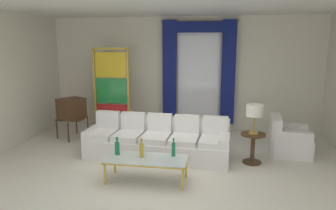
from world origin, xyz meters
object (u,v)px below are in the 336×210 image
object	(u,v)px
bottle_amber_squat	(117,147)
stained_glass_divider	(112,93)
peacock_figurine	(122,129)
table_lamp_brass	(255,112)
couch_white_long	(158,141)
round_side_table	(253,146)
bottle_blue_decanter	(173,149)
coffee_table	(146,160)
vintage_tv	(71,109)
armchair_white	(287,141)
bottle_crystal_tall	(142,149)

from	to	relation	value
bottle_amber_squat	stained_glass_divider	distance (m)	2.90
peacock_figurine	table_lamp_brass	size ratio (longest dim) A/B	1.05
couch_white_long	round_side_table	size ratio (longest dim) A/B	4.98
bottle_blue_decanter	stained_glass_divider	size ratio (longest dim) A/B	0.14
coffee_table	bottle_amber_squat	size ratio (longest dim) A/B	4.31
couch_white_long	table_lamp_brass	world-z (taller)	table_lamp_brass
bottle_amber_squat	table_lamp_brass	world-z (taller)	table_lamp_brass
vintage_tv	peacock_figurine	world-z (taller)	vintage_tv
couch_white_long	table_lamp_brass	xyz separation A→B (m)	(1.90, -0.11, 0.72)
bottle_amber_squat	peacock_figurine	bearing A→B (deg)	105.64
couch_white_long	bottle_amber_squat	bearing A→B (deg)	-113.47
vintage_tv	round_side_table	distance (m)	4.35
couch_white_long	stained_glass_divider	xyz separation A→B (m)	(-1.50, 1.52, 0.75)
bottle_blue_decanter	vintage_tv	world-z (taller)	vintage_tv
armchair_white	round_side_table	distance (m)	1.01
coffee_table	table_lamp_brass	xyz separation A→B (m)	(1.86, 1.12, 0.65)
vintage_tv	table_lamp_brass	size ratio (longest dim) A/B	2.36
couch_white_long	bottle_crystal_tall	size ratio (longest dim) A/B	8.80
couch_white_long	armchair_white	bearing A→B (deg)	11.29
peacock_figurine	table_lamp_brass	xyz separation A→B (m)	(3.02, -1.21, 0.81)
coffee_table	armchair_white	distance (m)	3.18
couch_white_long	coffee_table	size ratio (longest dim) A/B	2.16
table_lamp_brass	peacock_figurine	bearing A→B (deg)	158.11
bottle_blue_decanter	peacock_figurine	size ratio (longest dim) A/B	0.53
bottle_crystal_tall	armchair_white	xyz separation A→B (m)	(2.72, 1.73, -0.26)
bottle_blue_decanter	peacock_figurine	bearing A→B (deg)	126.54
coffee_table	peacock_figurine	bearing A→B (deg)	116.50
coffee_table	armchair_white	world-z (taller)	armchair_white
bottle_blue_decanter	stained_glass_divider	bearing A→B (deg)	127.50
peacock_figurine	table_lamp_brass	distance (m)	3.36
bottle_blue_decanter	bottle_crystal_tall	bearing A→B (deg)	-164.87
bottle_amber_squat	table_lamp_brass	distance (m)	2.65
bottle_amber_squat	vintage_tv	xyz separation A→B (m)	(-1.82, 2.03, 0.19)
vintage_tv	round_side_table	size ratio (longest dim) A/B	2.26
bottle_amber_squat	peacock_figurine	distance (m)	2.35
bottle_amber_squat	table_lamp_brass	xyz separation A→B (m)	(2.40, 1.03, 0.49)
bottle_crystal_tall	bottle_amber_squat	distance (m)	0.45
bottle_crystal_tall	vintage_tv	xyz separation A→B (m)	(-2.27, 2.08, 0.18)
coffee_table	stained_glass_divider	xyz separation A→B (m)	(-1.54, 2.76, 0.68)
bottle_amber_squat	stained_glass_divider	world-z (taller)	stained_glass_divider
couch_white_long	bottle_crystal_tall	distance (m)	1.23
vintage_tv	stained_glass_divider	size ratio (longest dim) A/B	0.61
couch_white_long	bottle_blue_decanter	distance (m)	1.18
coffee_table	bottle_blue_decanter	size ratio (longest dim) A/B	4.30
peacock_figurine	round_side_table	size ratio (longest dim) A/B	1.01
bottle_blue_decanter	table_lamp_brass	world-z (taller)	table_lamp_brass
bottle_crystal_tall	vintage_tv	world-z (taller)	vintage_tv
couch_white_long	stained_glass_divider	bearing A→B (deg)	134.70
stained_glass_divider	peacock_figurine	bearing A→B (deg)	-47.90
bottle_blue_decanter	round_side_table	world-z (taller)	bottle_blue_decanter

